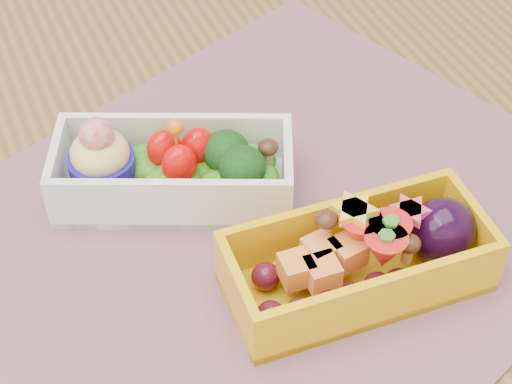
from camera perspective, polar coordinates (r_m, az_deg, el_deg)
name	(u,v)px	position (r m, az deg, el deg)	size (l,w,h in m)	color
table	(213,311)	(0.67, -2.93, -8.09)	(1.20, 0.80, 0.75)	brown
placemat	(249,239)	(0.59, -0.48, -3.19)	(0.49, 0.37, 0.00)	#855B69
bento_white	(172,170)	(0.60, -5.72, 1.52)	(0.18, 0.14, 0.07)	white
bento_yellow	(364,258)	(0.54, 7.30, -4.48)	(0.17, 0.08, 0.06)	yellow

